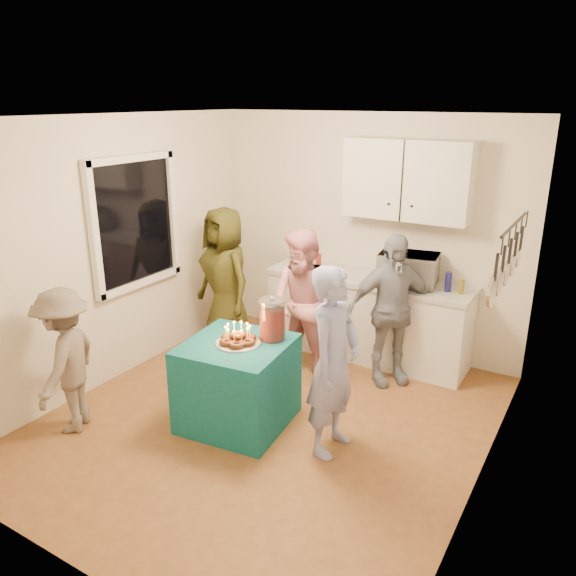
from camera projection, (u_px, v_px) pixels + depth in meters
The scene contains 19 objects.
floor at pixel (268, 420), 5.01m from camera, with size 4.00×4.00×0.00m, color brown.
ceiling at pixel (264, 117), 4.17m from camera, with size 4.00×4.00×0.00m, color white.
back_wall at pixel (365, 234), 6.22m from camera, with size 3.60×3.60×0.00m, color silver.
left_wall at pixel (112, 253), 5.47m from camera, with size 4.00×4.00×0.00m, color silver.
right_wall at pixel (493, 326), 3.72m from camera, with size 4.00×4.00×0.00m, color silver.
window_night at pixel (134, 222), 5.62m from camera, with size 0.04×1.00×1.20m, color black.
counter at pixel (367, 319), 6.16m from camera, with size 2.20×0.58×0.86m, color white.
countertop at pixel (369, 280), 6.01m from camera, with size 2.24×0.62×0.05m, color beige.
upper_cabinet at pixel (407, 180), 5.64m from camera, with size 1.30×0.30×0.80m, color white.
pot_rack at pixel (507, 257), 4.23m from camera, with size 0.12×1.00×0.60m, color black.
microwave at pixel (408, 269), 5.74m from camera, with size 0.58×0.40×0.32m, color white.
party_table at pixel (238, 383), 4.88m from camera, with size 0.85×0.85×0.76m, color #0E5C61.
donut_cake at pixel (238, 334), 4.72m from camera, with size 0.38×0.38×0.18m, color #381C0C, non-canonical shape.
punch_jar at pixel (272, 320), 4.79m from camera, with size 0.22×0.22×0.34m, color red.
man_birthday at pixel (333, 362), 4.38m from camera, with size 0.57×0.37×1.56m, color #9099D1.
woman_back_left at pixel (225, 279), 6.25m from camera, with size 0.80×0.52×1.63m, color #595819.
woman_back_center at pixel (304, 307), 5.55m from camera, with size 0.75×0.58×1.54m, color pink.
woman_back_right at pixel (390, 310), 5.49m from camera, with size 0.90×0.37×1.53m, color #101D37.
child_near_left at pixel (66, 361), 4.71m from camera, with size 0.83×0.47×1.28m, color #5F544C.
Camera 1 is at (2.40, -3.65, 2.74)m, focal length 35.00 mm.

